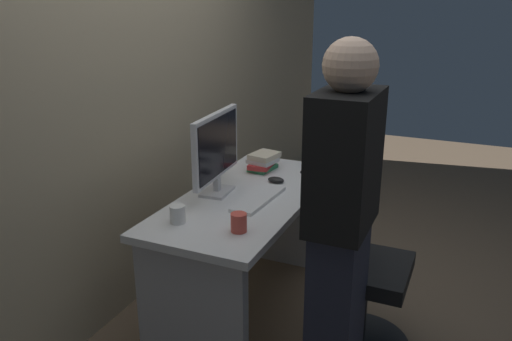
{
  "coord_description": "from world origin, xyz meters",
  "views": [
    {
      "loc": [
        -2.41,
        -1.12,
        1.78
      ],
      "look_at": [
        0.0,
        -0.05,
        0.89
      ],
      "focal_mm": 36.09,
      "sensor_mm": 36.0,
      "label": 1
    }
  ],
  "objects": [
    {
      "name": "monitor",
      "position": [
        -0.04,
        0.17,
        0.99
      ],
      "size": [
        0.54,
        0.15,
        0.46
      ],
      "color": "silver",
      "rests_on": "desk"
    },
    {
      "name": "book_stack",
      "position": [
        0.43,
        0.09,
        0.79
      ],
      "size": [
        0.22,
        0.18,
        0.11
      ],
      "color": "#338C59",
      "rests_on": "desk"
    },
    {
      "name": "ground_plane",
      "position": [
        0.0,
        0.0,
        0.0
      ],
      "size": [
        9.0,
        9.0,
        0.0
      ],
      "primitive_type": "plane",
      "color": "brown"
    },
    {
      "name": "person_at_desk",
      "position": [
        -0.43,
        -0.64,
        0.84
      ],
      "size": [
        0.4,
        0.24,
        1.64
      ],
      "color": "#262838",
      "rests_on": "ground"
    },
    {
      "name": "mouse",
      "position": [
        0.25,
        -0.07,
        0.75
      ],
      "size": [
        0.06,
        0.1,
        0.03
      ],
      "primitive_type": "ellipsoid",
      "color": "black",
      "rests_on": "desk"
    },
    {
      "name": "office_chair",
      "position": [
        -0.06,
        -0.63,
        0.43
      ],
      "size": [
        0.52,
        0.52,
        0.94
      ],
      "color": "black",
      "rests_on": "ground"
    },
    {
      "name": "cell_phone",
      "position": [
        0.51,
        -0.21,
        0.74
      ],
      "size": [
        0.09,
        0.15,
        0.01
      ],
      "primitive_type": "cube",
      "rotation": [
        0.0,
        0.0,
        0.13
      ],
      "color": "black",
      "rests_on": "desk"
    },
    {
      "name": "cup_by_monitor",
      "position": [
        -0.47,
        0.16,
        0.78
      ],
      "size": [
        0.08,
        0.08,
        0.09
      ],
      "primitive_type": "cylinder",
      "color": "white",
      "rests_on": "desk"
    },
    {
      "name": "wall_back",
      "position": [
        0.0,
        0.73,
        1.5
      ],
      "size": [
        6.4,
        0.1,
        3.0
      ],
      "primitive_type": "cube",
      "color": "tan",
      "rests_on": "ground"
    },
    {
      "name": "cup_near_keyboard",
      "position": [
        -0.44,
        -0.16,
        0.78
      ],
      "size": [
        0.08,
        0.08,
        0.09
      ],
      "primitive_type": "cylinder",
      "color": "#D84C3F",
      "rests_on": "desk"
    },
    {
      "name": "desk",
      "position": [
        0.0,
        0.0,
        0.51
      ],
      "size": [
        1.41,
        0.65,
        0.74
      ],
      "color": "white",
      "rests_on": "ground"
    },
    {
      "name": "keyboard",
      "position": [
        -0.05,
        -0.09,
        0.75
      ],
      "size": [
        0.44,
        0.15,
        0.02
      ],
      "primitive_type": "cube",
      "rotation": [
        0.0,
        0.0,
        -0.05
      ],
      "color": "white",
      "rests_on": "desk"
    }
  ]
}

